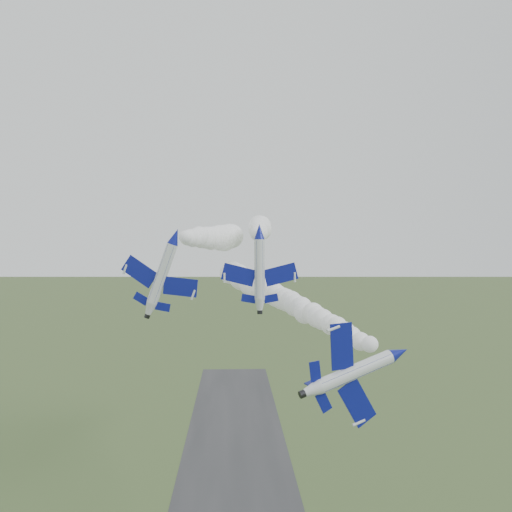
# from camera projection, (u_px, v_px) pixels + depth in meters

# --- Properties ---
(jet_lead) EXTENTS (5.31, 11.96, 9.67)m
(jet_lead) POSITION_uv_depth(u_px,v_px,m) (400.00, 353.00, 55.68)
(jet_lead) COLOR silver
(smoke_trail_jet_lead) EXTENTS (23.36, 60.14, 4.54)m
(smoke_trail_jet_lead) POSITION_uv_depth(u_px,v_px,m) (279.00, 298.00, 88.04)
(smoke_trail_jet_lead) COLOR white
(jet_pair_left) EXTENTS (9.93, 12.46, 4.14)m
(jet_pair_left) POSITION_uv_depth(u_px,v_px,m) (175.00, 236.00, 74.10)
(jet_pair_left) COLOR silver
(smoke_trail_jet_pair_left) EXTENTS (13.79, 57.62, 5.61)m
(smoke_trail_jet_pair_left) POSITION_uv_depth(u_px,v_px,m) (213.00, 238.00, 105.40)
(smoke_trail_jet_pair_left) COLOR white
(jet_pair_right) EXTENTS (9.85, 11.87, 2.92)m
(jet_pair_right) POSITION_uv_depth(u_px,v_px,m) (259.00, 231.00, 74.81)
(jet_pair_right) COLOR silver
(smoke_trail_jet_pair_right) EXTENTS (5.80, 60.07, 4.99)m
(smoke_trail_jet_pair_right) POSITION_uv_depth(u_px,v_px,m) (260.00, 229.00, 107.61)
(smoke_trail_jet_pair_right) COLOR white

